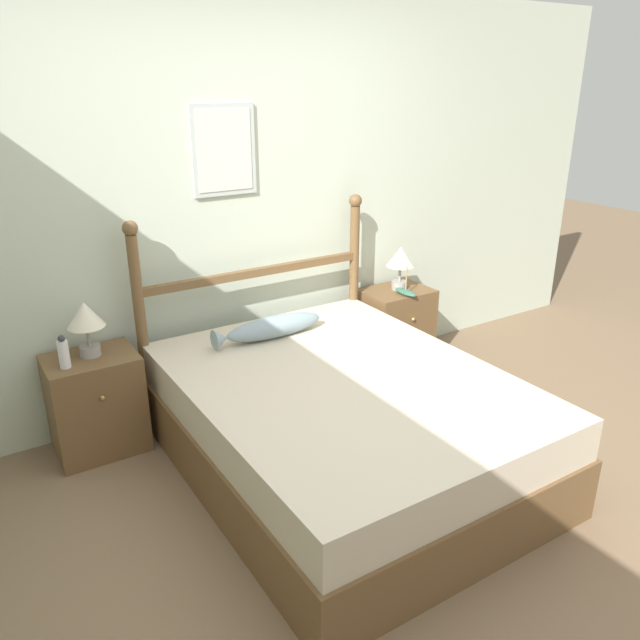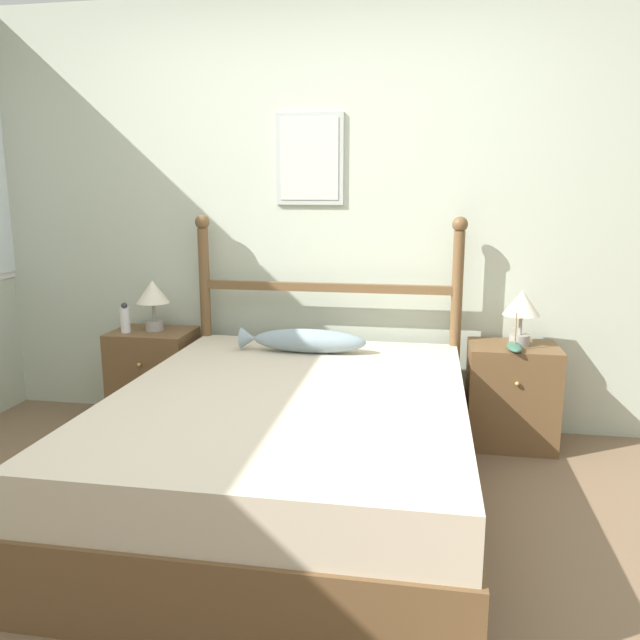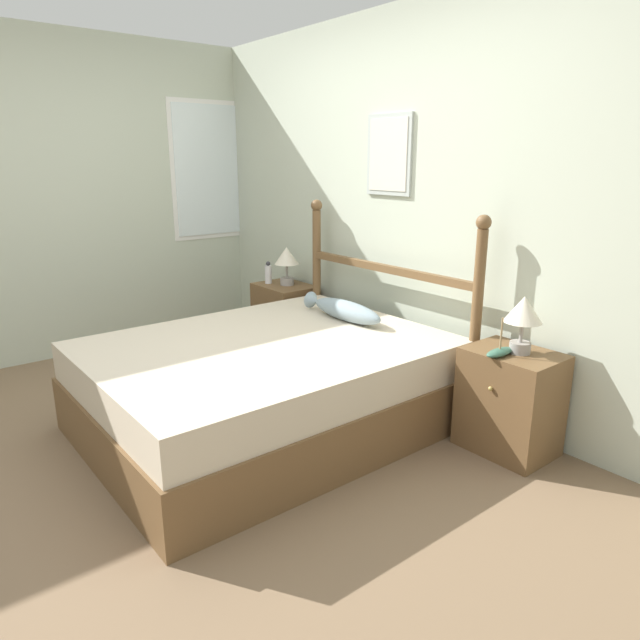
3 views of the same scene
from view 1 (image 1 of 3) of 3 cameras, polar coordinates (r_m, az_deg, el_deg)
The scene contains 11 objects.
ground_plane at distance 3.18m, azimuth 7.51°, elevation -18.40°, with size 16.00×16.00×0.00m, color #7A6047.
wall_back at distance 3.99m, azimuth -7.79°, elevation 10.37°, with size 6.40×0.08×2.55m.
bed at distance 3.42m, azimuth 2.13°, elevation -9.44°, with size 1.58×2.04×0.55m.
headboard at distance 4.01m, azimuth -5.77°, elevation 2.36°, with size 1.60×0.09×1.29m.
nightstand_left at distance 3.79m, azimuth -19.77°, elevation -7.22°, with size 0.49×0.40×0.58m.
nightstand_right at distance 4.65m, azimuth 6.86°, elevation -0.66°, with size 0.49×0.40×0.58m.
table_lamp_left at distance 3.60m, azimuth -20.64°, elevation 0.09°, with size 0.20×0.20×0.31m.
table_lamp_right at distance 4.50m, azimuth 7.37°, elevation 5.45°, with size 0.20×0.20×0.31m.
bottle at distance 3.55m, azimuth -22.40°, elevation -2.80°, with size 0.06×0.06×0.19m.
model_boat at distance 4.45m, azimuth 7.84°, elevation 2.57°, with size 0.08×0.21×0.21m.
fish_pillow at distance 3.76m, azimuth -4.58°, elevation -0.71°, with size 0.71×0.15×0.13m.
Camera 1 is at (-1.63, -1.83, 2.03)m, focal length 35.00 mm.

